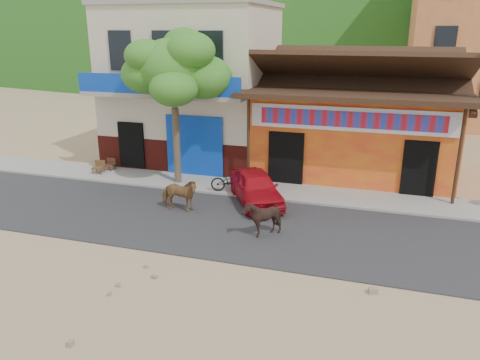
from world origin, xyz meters
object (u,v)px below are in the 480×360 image
Objects in this scene: cow_dark at (262,218)px; cafe_chair_right at (98,162)px; cow_tan at (179,195)px; scooter at (232,181)px; cafe_chair_left at (109,160)px; tree at (175,108)px; red_car at (256,187)px.

cow_dark reaches higher than cafe_chair_right.
cow_tan is 1.20× the size of cow_dark.
cafe_chair_left reaches higher than scooter.
cow_tan is 2.50m from scooter.
cow_tan is 5.77m from cafe_chair_right.
red_car is (3.60, -1.17, -2.49)m from tree.
tree is at bearing 131.75° from red_car.
scooter is at bearing 119.41° from red_car.
cafe_chair_right is (-0.18, -0.58, 0.03)m from cafe_chair_left.
cow_tan is at bearing -64.84° from tree.
scooter is at bearing -11.99° from cafe_chair_left.
red_car is (2.33, 1.53, 0.00)m from cow_tan.
cow_tan is 1.41× the size of cafe_chair_right.
red_car is 7.48m from cafe_chair_right.
cafe_chair_right is (-5.05, 2.79, -0.01)m from cow_tan.
cow_tan is 5.92m from cafe_chair_left.
scooter is 6.16m from cafe_chair_left.
cow_dark reaches higher than scooter.
red_car is 3.52× the size of cafe_chair_right.
tree is 4.31× the size of cow_tan.
cow_dark is (3.25, -1.16, -0.01)m from cow_tan.
tree is 6.08× the size of cafe_chair_right.
cow_dark reaches higher than cafe_chair_left.
cow_tan is 2.79m from red_car.
tree is 4.53m from cafe_chair_right.
scooter is (-2.06, 3.36, -0.08)m from cow_dark.
scooter is 6.26m from cafe_chair_right.
cow_dark is 9.29m from cafe_chair_left.
cow_dark is at bearing -31.89° from cafe_chair_right.
cow_dark is at bearing -40.53° from tree.
cafe_chair_right is at bearing 59.18° from cow_tan.
cafe_chair_right is at bearing -117.14° from cow_dark.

